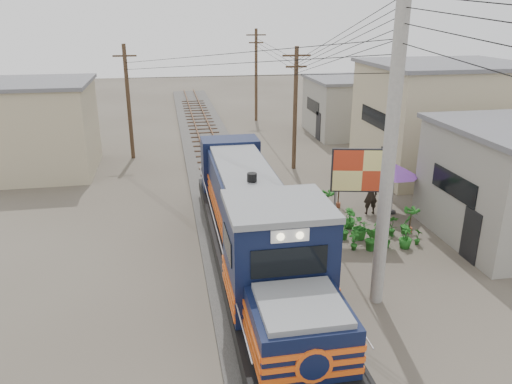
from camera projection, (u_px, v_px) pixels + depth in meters
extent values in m
plane|color=#473F35|center=(267.00, 303.00, 15.98)|extent=(120.00, 120.00, 0.00)
cube|color=#595651|center=(227.00, 194.00, 25.20)|extent=(3.60, 70.00, 0.16)
cube|color=#51331E|center=(216.00, 192.00, 25.05)|extent=(0.08, 70.00, 0.12)
cube|color=#51331E|center=(237.00, 190.00, 25.23)|extent=(0.08, 70.00, 0.12)
cube|color=black|center=(255.00, 252.00, 17.69)|extent=(2.81, 15.51, 0.53)
cube|color=black|center=(287.00, 343.00, 13.30)|extent=(2.13, 3.10, 0.63)
cube|color=black|center=(235.00, 209.00, 22.27)|extent=(2.13, 3.10, 0.63)
cube|color=black|center=(300.00, 333.00, 11.85)|extent=(2.31, 2.33, 1.45)
cube|color=black|center=(278.00, 258.00, 13.83)|extent=(2.76, 2.52, 3.01)
cube|color=slate|center=(279.00, 206.00, 13.30)|extent=(2.81, 2.65, 0.17)
cube|color=black|center=(289.00, 262.00, 12.47)|extent=(1.97, 0.06, 0.78)
cube|color=white|center=(290.00, 236.00, 12.21)|extent=(0.97, 0.06, 0.34)
cube|color=black|center=(244.00, 196.00, 19.52)|extent=(2.19, 9.50, 2.23)
cube|color=slate|center=(243.00, 168.00, 19.12)|extent=(1.97, 9.50, 0.17)
cube|color=#EF5916|center=(255.00, 238.00, 17.51)|extent=(2.85, 15.51, 0.14)
cube|color=#EF5916|center=(255.00, 231.00, 17.41)|extent=(2.85, 15.51, 0.14)
cube|color=#EF5916|center=(255.00, 223.00, 17.31)|extent=(2.85, 15.51, 0.14)
cylinder|color=#9E9B93|center=(390.00, 151.00, 14.41)|extent=(0.40, 0.40, 10.00)
cylinder|color=#4C3826|center=(295.00, 110.00, 28.50)|extent=(0.24, 0.24, 7.00)
cube|color=#4C3826|center=(297.00, 55.00, 27.47)|extent=(1.60, 0.10, 0.10)
cube|color=#4C3826|center=(296.00, 67.00, 27.68)|extent=(1.20, 0.10, 0.10)
cylinder|color=#4C3826|center=(256.00, 76.00, 41.41)|extent=(0.24, 0.24, 7.50)
cube|color=#4C3826|center=(256.00, 35.00, 40.30)|extent=(1.60, 0.10, 0.10)
cube|color=#4C3826|center=(256.00, 43.00, 40.50)|extent=(1.20, 0.10, 0.10)
cylinder|color=#4C3826|center=(129.00, 103.00, 30.58)|extent=(0.24, 0.24, 7.00)
cube|color=#4C3826|center=(124.00, 52.00, 29.56)|extent=(1.60, 0.10, 0.10)
cube|color=#4C3826|center=(125.00, 63.00, 29.77)|extent=(1.20, 0.10, 0.10)
cube|color=black|center=(454.00, 185.00, 19.26)|extent=(0.05, 3.00, 0.90)
cube|color=tan|center=(441.00, 120.00, 28.17)|extent=(8.00, 7.00, 6.00)
cube|color=slate|center=(448.00, 64.00, 27.12)|extent=(8.40, 7.35, 0.20)
cube|color=black|center=(374.00, 117.00, 27.39)|extent=(0.05, 3.50, 0.90)
cube|color=gray|center=(351.00, 107.00, 37.51)|extent=(6.00, 6.00, 4.00)
cube|color=slate|center=(353.00, 79.00, 36.79)|extent=(6.30, 6.30, 0.20)
cube|color=black|center=(313.00, 106.00, 36.93)|extent=(0.05, 3.00, 0.90)
cube|color=tan|center=(38.00, 129.00, 28.23)|extent=(6.00, 6.00, 5.00)
cube|color=slate|center=(31.00, 83.00, 27.34)|extent=(6.30, 6.30, 0.20)
cylinder|color=#99999E|center=(335.00, 205.00, 20.19)|extent=(0.10, 0.10, 2.77)
cylinder|color=#99999E|center=(384.00, 206.00, 20.13)|extent=(0.10, 0.10, 2.77)
cube|color=black|center=(362.00, 170.00, 19.65)|extent=(2.41, 0.64, 1.78)
cube|color=red|center=(363.00, 171.00, 19.62)|extent=(2.29, 0.58, 1.66)
cylinder|color=black|center=(391.00, 212.00, 23.08)|extent=(0.43, 0.43, 0.10)
cylinder|color=#99999E|center=(393.00, 191.00, 22.73)|extent=(0.05, 0.05, 2.15)
cone|color=#562879|center=(395.00, 170.00, 22.38)|extent=(2.76, 2.76, 0.54)
imported|color=black|center=(371.00, 195.00, 22.71)|extent=(0.66, 0.44, 1.81)
imported|color=#1E611B|center=(354.00, 240.00, 19.39)|extent=(0.47, 0.52, 0.82)
imported|color=#1E611B|center=(371.00, 239.00, 19.27)|extent=(0.47, 0.57, 1.00)
imported|color=#1E611B|center=(386.00, 240.00, 19.63)|extent=(0.62, 0.54, 0.66)
imported|color=#1E611B|center=(406.00, 237.00, 19.52)|extent=(0.73, 0.73, 0.94)
imported|color=#1E611B|center=(418.00, 236.00, 19.86)|extent=(0.36, 0.43, 0.69)
imported|color=#1E611B|center=(344.00, 230.00, 20.32)|extent=(0.44, 0.51, 0.83)
imported|color=#1E611B|center=(360.00, 228.00, 20.24)|extent=(1.25, 1.24, 1.05)
imported|color=#1E611B|center=(377.00, 229.00, 20.57)|extent=(0.46, 0.46, 0.68)
imported|color=#1E611B|center=(392.00, 225.00, 20.66)|extent=(0.55, 0.46, 0.90)
imported|color=#1E611B|center=(406.00, 224.00, 20.85)|extent=(0.55, 0.52, 0.80)
imported|color=#1E611B|center=(338.00, 221.00, 21.26)|extent=(0.83, 0.78, 0.74)
imported|color=#1E611B|center=(349.00, 218.00, 21.33)|extent=(0.68, 0.68, 0.90)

